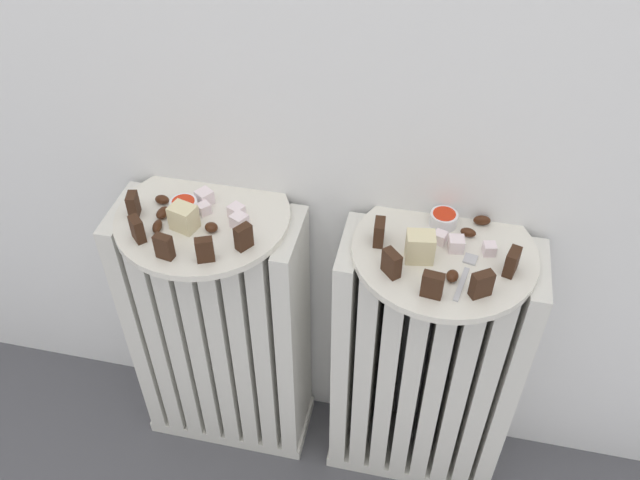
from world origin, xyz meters
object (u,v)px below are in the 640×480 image
(radiator_left, at_px, (222,335))
(jam_bowl_right, at_px, (444,218))
(jam_bowl_left, at_px, (184,207))
(plate_left, at_px, (203,217))
(radiator_right, at_px, (423,370))
(plate_right, at_px, (444,252))
(fork, at_px, (465,273))

(radiator_left, relative_size, jam_bowl_right, 13.22)
(jam_bowl_left, bearing_deg, radiator_left, 8.76)
(plate_left, height_order, jam_bowl_right, jam_bowl_right)
(plate_left, xyz_separation_m, jam_bowl_left, (-0.03, -0.00, 0.02))
(radiator_right, distance_m, plate_right, 0.31)
(radiator_right, relative_size, jam_bowl_right, 13.22)
(jam_bowl_right, distance_m, fork, 0.12)
(radiator_left, height_order, plate_left, plate_left)
(plate_left, bearing_deg, fork, -6.39)
(plate_right, xyz_separation_m, fork, (0.03, -0.05, 0.01))
(plate_right, xyz_separation_m, jam_bowl_left, (-0.43, -0.00, 0.02))
(jam_bowl_left, bearing_deg, plate_left, 8.76)
(plate_left, relative_size, plate_right, 1.00)
(radiator_left, distance_m, plate_right, 0.51)
(plate_right, bearing_deg, fork, -54.67)
(radiator_left, bearing_deg, fork, -6.39)
(plate_right, distance_m, fork, 0.06)
(plate_right, xyz_separation_m, jam_bowl_right, (-0.01, 0.06, 0.02))
(plate_right, distance_m, jam_bowl_right, 0.06)
(jam_bowl_right, relative_size, fork, 0.43)
(radiator_right, height_order, fork, fork)
(plate_right, height_order, jam_bowl_left, jam_bowl_left)
(radiator_right, distance_m, jam_bowl_left, 0.55)
(fork, bearing_deg, jam_bowl_right, 111.23)
(fork, bearing_deg, radiator_left, 173.61)
(fork, bearing_deg, jam_bowl_left, 174.54)
(plate_left, bearing_deg, jam_bowl_right, 8.58)
(plate_right, height_order, fork, fork)
(plate_left, relative_size, fork, 2.77)
(jam_bowl_right, xyz_separation_m, fork, (0.04, -0.11, -0.01))
(plate_left, relative_size, jam_bowl_right, 6.51)
(radiator_right, bearing_deg, jam_bowl_left, -179.41)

